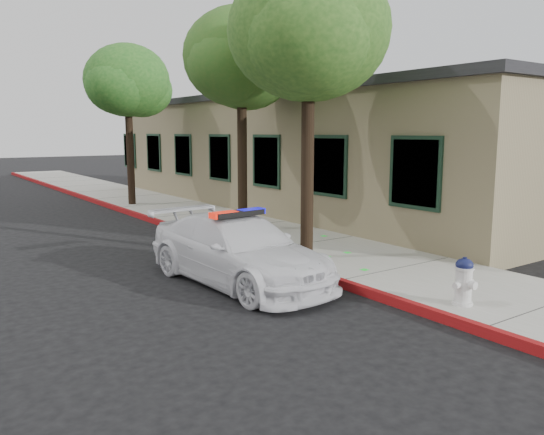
{
  "coord_description": "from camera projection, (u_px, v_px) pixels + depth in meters",
  "views": [
    {
      "loc": [
        -6.6,
        -7.19,
        2.87
      ],
      "look_at": [
        0.28,
        2.58,
        0.97
      ],
      "focal_mm": 35.61,
      "sensor_mm": 36.0,
      "label": 1
    }
  ],
  "objects": [
    {
      "name": "police_car",
      "position": [
        238.0,
        250.0,
        10.28
      ],
      "size": [
        2.15,
        4.57,
        1.41
      ],
      "rotation": [
        0.0,
        0.0,
        0.08
      ],
      "color": "white",
      "rests_on": "ground"
    },
    {
      "name": "fire_hydrant",
      "position": [
        464.0,
        281.0,
        8.52
      ],
      "size": [
        0.44,
        0.38,
        0.77
      ],
      "rotation": [
        0.0,
        0.0,
        -0.01
      ],
      "color": "silver",
      "rests_on": "sidewalk"
    },
    {
      "name": "sidewalk",
      "position": [
        306.0,
        246.0,
        13.33
      ],
      "size": [
        3.2,
        60.0,
        0.15
      ],
      "primitive_type": "cube",
      "color": "gray",
      "rests_on": "ground"
    },
    {
      "name": "red_curb",
      "position": [
        254.0,
        254.0,
        12.45
      ],
      "size": [
        0.14,
        60.0,
        0.16
      ],
      "primitive_type": "cube",
      "color": "maroon",
      "rests_on": "ground"
    },
    {
      "name": "street_tree_near",
      "position": [
        309.0,
        38.0,
        11.15
      ],
      "size": [
        3.41,
        3.45,
        6.23
      ],
      "rotation": [
        0.0,
        0.0,
        0.24
      ],
      "color": "black",
      "rests_on": "sidewalk"
    },
    {
      "name": "clapboard_building",
      "position": [
        312.0,
        152.0,
        20.75
      ],
      "size": [
        7.3,
        20.89,
        4.24
      ],
      "color": "#827655",
      "rests_on": "ground"
    },
    {
      "name": "ground",
      "position": [
        339.0,
        288.0,
        10.01
      ],
      "size": [
        120.0,
        120.0,
        0.0
      ],
      "primitive_type": "plane",
      "color": "black",
      "rests_on": "ground"
    },
    {
      "name": "street_tree_far",
      "position": [
        129.0,
        84.0,
        19.9
      ],
      "size": [
        3.37,
        3.14,
        5.94
      ],
      "rotation": [
        0.0,
        0.0,
        -0.16
      ],
      "color": "black",
      "rests_on": "sidewalk"
    },
    {
      "name": "street_tree_mid",
      "position": [
        241.0,
        63.0,
        14.59
      ],
      "size": [
        3.29,
        3.21,
        6.07
      ],
      "rotation": [
        0.0,
        0.0,
        0.08
      ],
      "color": "black",
      "rests_on": "sidewalk"
    }
  ]
}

